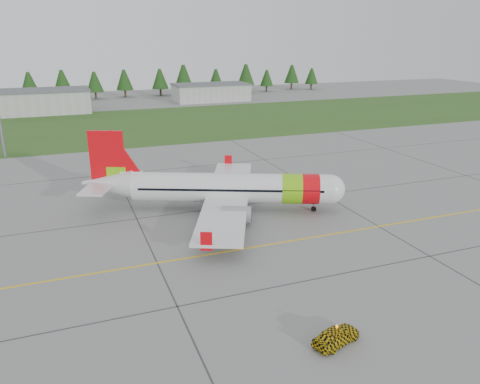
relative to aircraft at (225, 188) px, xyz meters
name	(u,v)px	position (x,y,z in m)	size (l,w,h in m)	color
ground	(341,274)	(4.35, -19.22, -2.80)	(320.00, 320.00, 0.00)	gray
aircraft	(225,188)	(0.00, 0.00, 0.00)	(30.39, 28.85, 9.70)	silver
follow_me_car	(337,320)	(-1.48, -27.70, -0.92)	(1.51, 1.28, 3.76)	yellow
grass_strip	(158,123)	(4.35, 62.78, -2.78)	(320.00, 50.00, 0.03)	#30561E
taxi_guideline	(299,239)	(4.35, -11.22, -2.78)	(120.00, 0.25, 0.02)	gold
hangar_west	(29,103)	(-25.65, 90.78, 0.20)	(32.00, 14.00, 6.00)	#A8A8A3
hangar_east	(211,93)	(29.35, 98.78, -0.20)	(24.00, 12.00, 5.20)	#A8A8A3
treeline	(125,83)	(4.35, 118.78, 2.20)	(160.00, 8.00, 10.00)	#1C3F14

